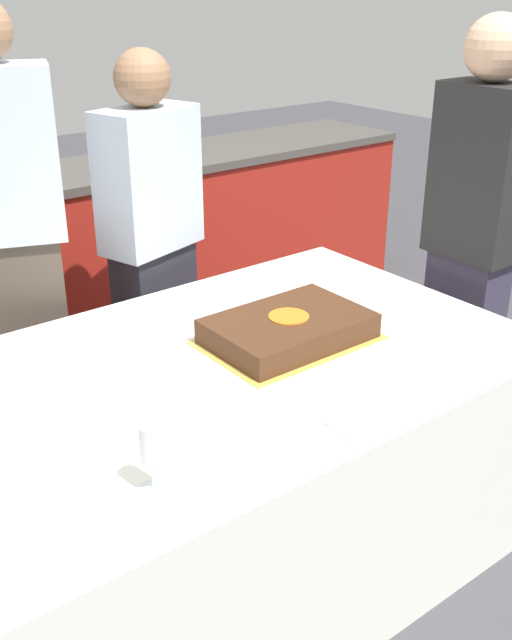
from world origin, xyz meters
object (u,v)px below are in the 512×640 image
object	(u,v)px
cake	(288,329)
person_standing_back	(13,258)
person_seated_right	(473,236)
wine_glass	(151,447)
person_cutting_cake	(153,251)
plate_stack	(9,424)

from	to	relation	value
cake	person_standing_back	distance (m)	0.97
cake	person_standing_back	bearing A→B (deg)	123.75
cake	person_seated_right	distance (m)	0.90
wine_glass	person_standing_back	bearing A→B (deg)	81.88
person_cutting_cake	wine_glass	bearing A→B (deg)	42.56
cake	wine_glass	size ratio (longest dim) A/B	3.13
plate_stack	person_cutting_cake	xyz separation A→B (m)	(0.87, 0.77, 0.04)
person_seated_right	person_standing_back	size ratio (longest dim) A/B	0.97
plate_stack	wine_glass	size ratio (longest dim) A/B	1.38
person_seated_right	person_standing_back	bearing A→B (deg)	-119.03
wine_glass	person_seated_right	world-z (taller)	person_seated_right
cake	wine_glass	bearing A→B (deg)	-151.72
plate_stack	cake	bearing A→B (deg)	-2.37
plate_stack	person_cutting_cake	world-z (taller)	person_cutting_cake
plate_stack	person_standing_back	world-z (taller)	person_standing_back
cake	wine_glass	xyz separation A→B (m)	(-0.71, -0.38, 0.07)
plate_stack	person_seated_right	bearing A→B (deg)	-0.86
plate_stack	wine_glass	world-z (taller)	wine_glass
person_seated_right	plate_stack	bearing A→B (deg)	-90.86
wine_glass	person_seated_right	bearing A→B (deg)	13.68
wine_glass	person_seated_right	distance (m)	1.65
plate_stack	person_seated_right	size ratio (longest dim) A/B	0.14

